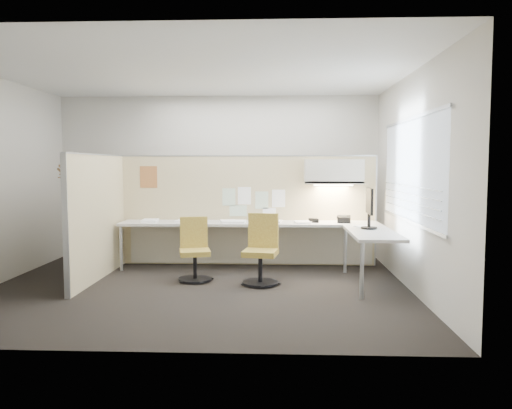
{
  "coord_description": "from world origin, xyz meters",
  "views": [
    {
      "loc": [
        1.03,
        -6.41,
        1.62
      ],
      "look_at": [
        0.72,
        0.8,
        1.04
      ],
      "focal_mm": 35.0,
      "sensor_mm": 36.0,
      "label": 1
    }
  ],
  "objects_px": {
    "chair_left": "(195,251)",
    "phone": "(344,219)",
    "chair_right": "(261,252)",
    "desk": "(271,232)",
    "monitor": "(369,206)"
  },
  "relations": [
    {
      "from": "phone",
      "to": "chair_left",
      "type": "bearing_deg",
      "value": -152.14
    },
    {
      "from": "chair_left",
      "to": "phone",
      "type": "distance_m",
      "value": 2.35
    },
    {
      "from": "chair_left",
      "to": "phone",
      "type": "relative_size",
      "value": 3.76
    },
    {
      "from": "monitor",
      "to": "chair_left",
      "type": "bearing_deg",
      "value": 94.11
    },
    {
      "from": "chair_right",
      "to": "monitor",
      "type": "height_order",
      "value": "monitor"
    },
    {
      "from": "desk",
      "to": "chair_right",
      "type": "xyz_separation_m",
      "value": [
        -0.11,
        -0.84,
        -0.16
      ]
    },
    {
      "from": "desk",
      "to": "monitor",
      "type": "bearing_deg",
      "value": -24.41
    },
    {
      "from": "chair_left",
      "to": "chair_right",
      "type": "xyz_separation_m",
      "value": [
        0.94,
        -0.16,
        0.03
      ]
    },
    {
      "from": "chair_right",
      "to": "monitor",
      "type": "distance_m",
      "value": 1.62
    },
    {
      "from": "monitor",
      "to": "phone",
      "type": "height_order",
      "value": "monitor"
    },
    {
      "from": "chair_right",
      "to": "phone",
      "type": "xyz_separation_m",
      "value": [
        1.23,
        0.96,
        0.34
      ]
    },
    {
      "from": "chair_left",
      "to": "chair_right",
      "type": "bearing_deg",
      "value": -22.7
    },
    {
      "from": "desk",
      "to": "chair_right",
      "type": "bearing_deg",
      "value": -97.84
    },
    {
      "from": "chair_right",
      "to": "phone",
      "type": "height_order",
      "value": "chair_right"
    },
    {
      "from": "desk",
      "to": "monitor",
      "type": "relative_size",
      "value": 7.09
    }
  ]
}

